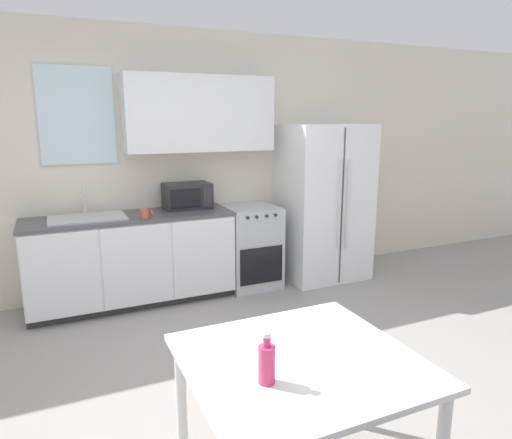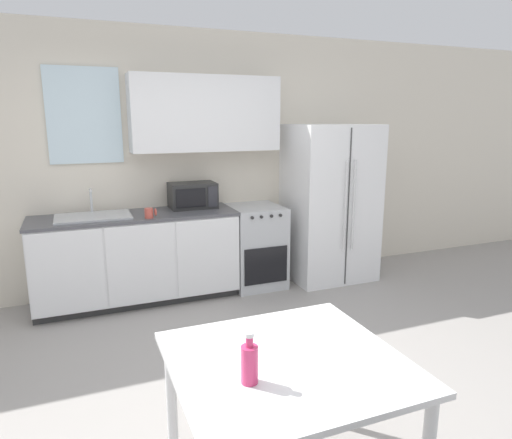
% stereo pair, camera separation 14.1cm
% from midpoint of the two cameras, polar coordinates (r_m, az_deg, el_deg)
% --- Properties ---
extents(ground_plane, '(12.00, 12.00, 0.00)m').
position_cam_midpoint_polar(ground_plane, '(3.31, -0.62, -20.52)').
color(ground_plane, gray).
extents(wall_back, '(12.00, 0.38, 2.70)m').
position_cam_midpoint_polar(wall_back, '(4.87, -9.44, 8.00)').
color(wall_back, beige).
rests_on(wall_back, ground_plane).
extents(kitchen_counter, '(1.96, 0.62, 0.89)m').
position_cam_midpoint_polar(kitchen_counter, '(4.68, -13.75, -4.66)').
color(kitchen_counter, '#333333').
rests_on(kitchen_counter, ground_plane).
extents(oven_range, '(0.56, 0.63, 0.88)m').
position_cam_midpoint_polar(oven_range, '(5.00, 0.70, -3.32)').
color(oven_range, '#B7BABC').
rests_on(oven_range, ground_plane).
extents(refrigerator, '(0.93, 0.78, 1.74)m').
position_cam_midpoint_polar(refrigerator, '(5.24, 9.97, 2.08)').
color(refrigerator, white).
rests_on(refrigerator, ground_plane).
extents(kitchen_sink, '(0.68, 0.45, 0.25)m').
position_cam_midpoint_polar(kitchen_sink, '(4.54, -18.87, 0.44)').
color(kitchen_sink, '#B7BABC').
rests_on(kitchen_sink, kitchen_counter).
extents(microwave, '(0.47, 0.32, 0.26)m').
position_cam_midpoint_polar(microwave, '(4.78, -7.08, 3.01)').
color(microwave, '#282828').
rests_on(microwave, kitchen_counter).
extents(coffee_mug, '(0.11, 0.08, 0.09)m').
position_cam_midpoint_polar(coffee_mug, '(4.37, -12.25, 0.80)').
color(coffee_mug, '#BF4C3F').
rests_on(coffee_mug, kitchen_counter).
extents(dining_table, '(1.03, 0.98, 0.74)m').
position_cam_midpoint_polar(dining_table, '(2.23, 5.79, -19.18)').
color(dining_table, white).
rests_on(dining_table, ground_plane).
extents(drink_bottle, '(0.07, 0.07, 0.22)m').
position_cam_midpoint_polar(drink_bottle, '(1.96, 1.35, -17.47)').
color(drink_bottle, '#DB386B').
rests_on(drink_bottle, dining_table).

